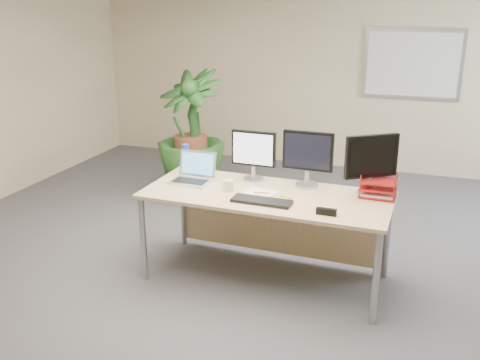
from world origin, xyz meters
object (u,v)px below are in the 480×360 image
(monitor_right, at_px, (308,155))
(laptop, at_px, (194,174))
(floor_plant, at_px, (191,142))
(desk, at_px, (270,208))
(monitor_left, at_px, (253,152))

(monitor_right, distance_m, laptop, 1.05)
(floor_plant, relative_size, monitor_right, 3.03)
(desk, relative_size, monitor_left, 4.65)
(desk, xyz_separation_m, monitor_right, (0.28, 0.19, 0.46))
(desk, bearing_deg, floor_plant, 134.01)
(monitor_left, xyz_separation_m, monitor_right, (0.50, -0.01, 0.02))
(desk, bearing_deg, monitor_left, 138.79)
(desk, distance_m, floor_plant, 2.07)
(desk, height_order, monitor_left, monitor_left)
(floor_plant, height_order, monitor_right, floor_plant)
(floor_plant, xyz_separation_m, monitor_left, (1.21, -1.29, 0.32))
(monitor_left, height_order, monitor_right, monitor_right)
(monitor_left, height_order, laptop, monitor_left)
(desk, distance_m, monitor_right, 0.57)
(monitor_right, bearing_deg, floor_plant, 142.89)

